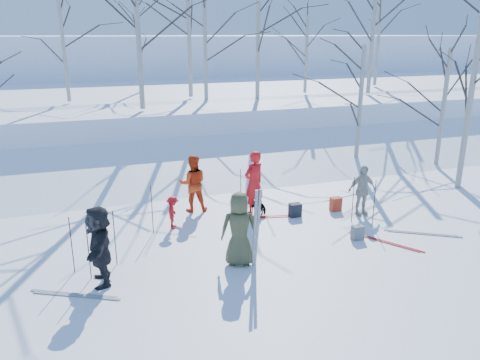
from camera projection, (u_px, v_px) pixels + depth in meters
name	position (u px, v px, depth m)	size (l,w,h in m)	color
ground	(259.00, 245.00, 11.94)	(120.00, 120.00, 0.00)	white
snow_ramp	(194.00, 168.00, 18.21)	(70.00, 9.50, 1.40)	white
snow_plateau	(152.00, 109.00, 26.97)	(70.00, 18.00, 2.20)	white
far_hill	(118.00, 68.00, 45.61)	(90.00, 30.00, 6.00)	white
skier_olive_center	(239.00, 229.00, 10.72)	(0.86, 0.56, 1.76)	#404328
skier_red_north	(254.00, 183.00, 13.79)	(0.70, 0.46, 1.92)	red
skier_redor_behind	(193.00, 183.00, 14.02)	(0.84, 0.66, 1.74)	red
skier_red_seated	(173.00, 212.00, 12.84)	(0.60, 0.35, 0.93)	red
skier_cream_east	(362.00, 190.00, 13.76)	(0.89, 0.37, 1.51)	beige
skier_grey_west	(99.00, 245.00, 9.88)	(1.64, 0.52, 1.76)	black
dog	(258.00, 206.00, 13.98)	(0.26, 0.57, 0.48)	black
upright_ski_left	(255.00, 229.00, 10.54)	(0.07, 0.02, 1.90)	silver
upright_ski_right	(258.00, 227.00, 10.63)	(0.07, 0.02, 1.90)	silver
ski_pair_a	(386.00, 242.00, 12.09)	(1.18, 1.72, 0.02)	#B2191D
ski_pair_b	(423.00, 234.00, 12.60)	(1.72, 1.17, 0.02)	silver
ski_pair_c	(75.00, 295.00, 9.64)	(1.77, 1.06, 0.02)	silver
ski_pair_d	(260.00, 217.00, 13.74)	(1.90, 0.58, 0.02)	#B2191D
ski_pole_a	(152.00, 210.00, 12.47)	(0.02, 0.02, 1.34)	black
ski_pole_b	(241.00, 191.00, 14.00)	(0.02, 0.02, 1.34)	black
ski_pole_c	(89.00, 251.00, 10.11)	(0.02, 0.02, 1.34)	black
ski_pole_d	(353.00, 200.00, 13.22)	(0.02, 0.02, 1.34)	black
ski_pole_e	(258.00, 187.00, 14.32)	(0.02, 0.02, 1.34)	black
ski_pole_f	(115.00, 238.00, 10.75)	(0.02, 0.02, 1.34)	black
ski_pole_g	(72.00, 245.00, 10.38)	(0.02, 0.02, 1.34)	black
ski_pole_h	(374.00, 203.00, 12.99)	(0.02, 0.02, 1.34)	black
backpack_red	(336.00, 204.00, 14.21)	(0.32, 0.22, 0.42)	#B7321C
backpack_grey	(358.00, 233.00, 12.22)	(0.30, 0.20, 0.38)	slate
backpack_dark	(295.00, 210.00, 13.76)	(0.34, 0.24, 0.40)	black
birch_plateau_b	(205.00, 45.00, 21.30)	(4.09, 4.09, 4.98)	silver
birch_plateau_d	(138.00, 25.00, 18.36)	(5.23, 5.23, 6.62)	silver
birch_plateau_e	(306.00, 55.00, 24.05)	(3.31, 3.31, 3.87)	silver
birch_plateau_f	(379.00, 32.00, 27.42)	(4.91, 4.91, 6.16)	silver
birch_plateau_g	(189.00, 32.00, 22.18)	(4.89, 4.89, 6.13)	silver
birch_plateau_h	(64.00, 48.00, 20.77)	(3.92, 3.92, 4.74)	silver
birch_plateau_i	(139.00, 42.00, 25.22)	(4.12, 4.12, 5.03)	silver
birch_plateau_j	(258.00, 34.00, 21.85)	(4.75, 4.75, 5.93)	silver
birch_plateau_k	(374.00, 19.00, 23.39)	(5.71, 5.71, 7.30)	silver
birch_edge_b	(470.00, 102.00, 15.51)	(4.81, 4.81, 6.02)	silver
birch_edge_c	(443.00, 109.00, 18.29)	(3.87, 3.87, 4.68)	silver
birch_edge_e	(360.00, 108.00, 18.21)	(3.95, 3.95, 4.78)	silver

